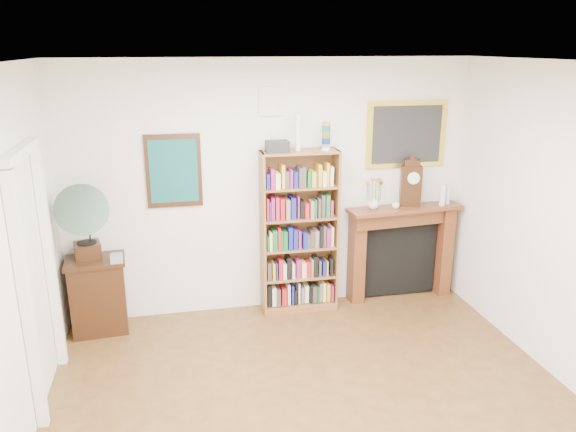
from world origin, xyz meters
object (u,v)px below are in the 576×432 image
(side_cabinet, at_px, (98,295))
(mantel_clock, at_px, (411,184))
(bottle_left, at_px, (443,195))
(flower_vase, at_px, (373,203))
(teacup, at_px, (396,206))
(bookshelf, at_px, (299,223))
(fireplace, at_px, (401,244))
(cd_stack, at_px, (117,258))
(gramophone, at_px, (82,218))
(bottle_right, at_px, (447,196))

(side_cabinet, distance_m, mantel_clock, 3.64)
(bottle_left, bearing_deg, side_cabinet, -179.29)
(flower_vase, height_order, teacup, flower_vase)
(bookshelf, distance_m, teacup, 1.13)
(side_cabinet, bearing_deg, fireplace, -2.21)
(fireplace, bearing_deg, cd_stack, -179.73)
(gramophone, bearing_deg, bottle_left, -10.48)
(bottle_right, bearing_deg, teacup, -175.46)
(bookshelf, relative_size, fireplace, 1.55)
(cd_stack, relative_size, flower_vase, 0.85)
(mantel_clock, relative_size, teacup, 6.44)
(flower_vase, distance_m, teacup, 0.26)
(gramophone, xyz_separation_m, flower_vase, (3.11, 0.17, -0.07))
(flower_vase, xyz_separation_m, teacup, (0.25, -0.04, -0.04))
(gramophone, xyz_separation_m, bottle_right, (4.03, 0.18, -0.05))
(cd_stack, bearing_deg, teacup, 3.33)
(fireplace, height_order, cd_stack, fireplace)
(teacup, bearing_deg, gramophone, -177.88)
(bottle_left, relative_size, bottle_right, 1.20)
(mantel_clock, distance_m, flower_vase, 0.49)
(gramophone, height_order, cd_stack, gramophone)
(fireplace, relative_size, flower_vase, 9.67)
(teacup, bearing_deg, flower_vase, 170.56)
(cd_stack, relative_size, bottle_left, 0.50)
(flower_vase, relative_size, bottle_right, 0.71)
(side_cabinet, bearing_deg, gramophone, -135.12)
(gramophone, relative_size, cd_stack, 6.99)
(side_cabinet, xyz_separation_m, teacup, (3.30, 0.04, 0.77))
(mantel_clock, relative_size, flower_vase, 3.83)
(mantel_clock, xyz_separation_m, bottle_right, (0.46, -0.02, -0.16))
(teacup, bearing_deg, bottle_left, 0.29)
(flower_vase, distance_m, bottle_right, 0.91)
(fireplace, bearing_deg, teacup, -149.58)
(fireplace, distance_m, gramophone, 3.56)
(side_cabinet, xyz_separation_m, bottle_left, (3.87, 0.05, 0.85))
(mantel_clock, distance_m, bottle_left, 0.40)
(fireplace, distance_m, bottle_left, 0.74)
(gramophone, xyz_separation_m, bottle_left, (3.94, 0.13, -0.03))
(bookshelf, distance_m, bottle_right, 1.79)
(fireplace, relative_size, bottle_right, 6.85)
(bookshelf, relative_size, mantel_clock, 3.91)
(flower_vase, bearing_deg, bottle_right, 0.66)
(mantel_clock, relative_size, bottle_right, 2.71)
(cd_stack, relative_size, mantel_clock, 0.22)
(side_cabinet, bearing_deg, bookshelf, -2.79)
(teacup, xyz_separation_m, bottle_right, (0.66, 0.05, 0.07))
(gramophone, distance_m, bottle_right, 4.03)
(side_cabinet, distance_m, fireplace, 3.44)
(bookshelf, bearing_deg, cd_stack, -173.77)
(bookshelf, xyz_separation_m, flower_vase, (0.87, 0.02, 0.18))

